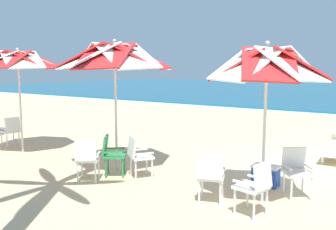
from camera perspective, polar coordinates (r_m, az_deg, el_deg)
The scene contains 12 objects.
ground_plane at distance 9.26m, azimuth 24.44°, elevation -7.46°, with size 80.00×80.00×0.00m, color beige.
beach_umbrella_0 at distance 6.14m, azimuth 15.23°, elevation 7.41°, with size 2.03×2.03×2.71m.
plastic_chair_0 at distance 6.22m, azimuth 6.73°, elevation -9.26°, with size 0.56×0.59×0.87m.
plastic_chair_1 at distance 5.82m, azimuth 13.51°, elevation -10.61°, with size 0.55×0.53×0.87m.
plastic_chair_2 at distance 6.90m, azimuth 19.50°, elevation -7.94°, with size 0.62×0.63×0.87m.
beach_umbrella_1 at distance 8.00m, azimuth -8.35°, elevation 8.90°, with size 2.54×2.54×2.88m.
plastic_chair_3 at distance 7.56m, azimuth -4.73°, elevation -6.18°, with size 0.62×0.63×0.87m.
plastic_chair_4 at distance 7.76m, azimuth -8.84°, elevation -5.90°, with size 0.63×0.62×0.87m.
plastic_chair_5 at distance 7.47m, azimuth -12.55°, elevation -6.52°, with size 0.62×0.63×0.87m.
beach_umbrella_2 at distance 10.42m, azimuth -22.49°, elevation 7.82°, with size 2.31×2.31×2.79m.
plastic_chair_6 at distance 11.39m, azimuth -23.45°, elevation -2.12°, with size 0.53×0.50×0.87m.
cooler_box at distance 7.39m, azimuth 15.09°, elevation -9.13°, with size 0.50×0.34×0.40m.
Camera 1 is at (1.36, -8.86, 2.29)m, focal length 38.81 mm.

